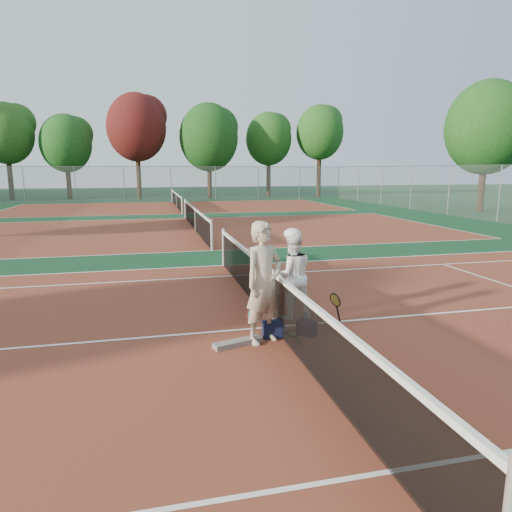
# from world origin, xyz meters

# --- Properties ---
(ground) EXTENTS (130.00, 130.00, 0.00)m
(ground) POSITION_xyz_m (0.00, 0.00, 0.00)
(ground) COLOR #0E341C
(ground) RESTS_ON ground
(court_main) EXTENTS (23.77, 10.97, 0.01)m
(court_main) POSITION_xyz_m (0.00, 0.00, 0.00)
(court_main) COLOR maroon
(court_main) RESTS_ON ground
(court_far_a) EXTENTS (23.77, 10.97, 0.01)m
(court_far_a) POSITION_xyz_m (0.00, 13.50, 0.00)
(court_far_a) COLOR maroon
(court_far_a) RESTS_ON ground
(court_far_b) EXTENTS (23.77, 10.97, 0.01)m
(court_far_b) POSITION_xyz_m (0.00, 27.00, 0.00)
(court_far_b) COLOR maroon
(court_far_b) RESTS_ON ground
(net_main) EXTENTS (0.10, 10.98, 1.02)m
(net_main) POSITION_xyz_m (0.00, 0.00, 0.51)
(net_main) COLOR black
(net_main) RESTS_ON ground
(net_far_a) EXTENTS (0.10, 10.98, 1.02)m
(net_far_a) POSITION_xyz_m (0.00, 13.50, 0.51)
(net_far_a) COLOR black
(net_far_a) RESTS_ON ground
(net_far_b) EXTENTS (0.10, 10.98, 1.02)m
(net_far_b) POSITION_xyz_m (0.00, 27.00, 0.51)
(net_far_b) COLOR black
(net_far_b) RESTS_ON ground
(fence_back) EXTENTS (32.00, 0.06, 3.00)m
(fence_back) POSITION_xyz_m (0.00, 34.00, 1.50)
(fence_back) COLOR slate
(fence_back) RESTS_ON ground
(player_a) EXTENTS (0.87, 0.76, 2.00)m
(player_a) POSITION_xyz_m (-0.35, -0.62, 1.00)
(player_a) COLOR tan
(player_a) RESTS_ON ground
(player_b) EXTENTS (0.83, 0.65, 1.67)m
(player_b) POSITION_xyz_m (0.47, 0.43, 0.83)
(player_b) COLOR white
(player_b) RESTS_ON ground
(racket_red) EXTENTS (0.36, 0.36, 0.57)m
(racket_red) POSITION_xyz_m (-0.50, -0.54, 0.28)
(racket_red) COLOR maroon
(racket_red) RESTS_ON ground
(racket_black_held) EXTENTS (0.31, 0.34, 0.58)m
(racket_black_held) POSITION_xyz_m (1.14, -0.07, 0.29)
(racket_black_held) COLOR black
(racket_black_held) RESTS_ON ground
(racket_spare) EXTENTS (0.32, 0.62, 0.04)m
(racket_spare) POSITION_xyz_m (0.23, -0.43, 0.02)
(racket_spare) COLOR black
(racket_spare) RESTS_ON ground
(sports_bag_navy) EXTENTS (0.36, 0.26, 0.27)m
(sports_bag_navy) POSITION_xyz_m (-0.15, -0.46, 0.14)
(sports_bag_navy) COLOR black
(sports_bag_navy) RESTS_ON ground
(sports_bag_purple) EXTENTS (0.36, 0.37, 0.25)m
(sports_bag_purple) POSITION_xyz_m (0.44, -0.50, 0.12)
(sports_bag_purple) COLOR black
(sports_bag_purple) RESTS_ON ground
(net_cover_canvas) EXTENTS (0.85, 0.43, 0.09)m
(net_cover_canvas) POSITION_xyz_m (-0.80, -0.70, 0.04)
(net_cover_canvas) COLOR #67625D
(net_cover_canvas) RESTS_ON ground
(water_bottle) EXTENTS (0.09, 0.09, 0.30)m
(water_bottle) POSITION_xyz_m (0.48, -0.35, 0.15)
(water_bottle) COLOR silver
(water_bottle) RESTS_ON ground
(tree_back_0) EXTENTS (4.69, 4.69, 8.59)m
(tree_back_0) POSITION_xyz_m (-14.02, 38.05, 5.86)
(tree_back_0) COLOR #382314
(tree_back_0) RESTS_ON ground
(tree_back_1) EXTENTS (4.56, 4.56, 7.71)m
(tree_back_1) POSITION_xyz_m (-9.10, 37.99, 5.07)
(tree_back_1) COLOR #382314
(tree_back_1) RESTS_ON ground
(tree_back_maroon) EXTENTS (5.40, 5.40, 9.65)m
(tree_back_maroon) POSITION_xyz_m (-2.78, 37.15, 6.53)
(tree_back_maroon) COLOR #382314
(tree_back_maroon) RESTS_ON ground
(tree_back_3) EXTENTS (5.52, 5.52, 8.89)m
(tree_back_3) POSITION_xyz_m (3.80, 36.55, 5.70)
(tree_back_3) COLOR #382314
(tree_back_3) RESTS_ON ground
(tree_back_4) EXTENTS (4.59, 4.59, 8.40)m
(tree_back_4) POSITION_xyz_m (10.05, 38.06, 5.73)
(tree_back_4) COLOR #382314
(tree_back_4) RESTS_ON ground
(tree_back_5) EXTENTS (4.74, 4.74, 9.14)m
(tree_back_5) POSITION_xyz_m (15.14, 37.11, 6.38)
(tree_back_5) COLOR #382314
(tree_back_5) RESTS_ON ground
(tree_right_1) EXTENTS (5.24, 5.24, 8.44)m
(tree_right_1) POSITION_xyz_m (19.51, 18.67, 5.41)
(tree_right_1) COLOR #382314
(tree_right_1) RESTS_ON ground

